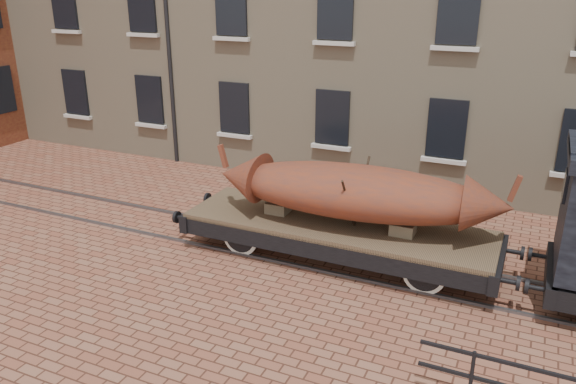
% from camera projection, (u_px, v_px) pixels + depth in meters
% --- Properties ---
extents(ground, '(90.00, 90.00, 0.00)m').
position_uv_depth(ground, '(357.00, 263.00, 13.04)').
color(ground, brown).
extents(rail_track, '(30.00, 1.52, 0.06)m').
position_uv_depth(rail_track, '(357.00, 262.00, 13.03)').
color(rail_track, '#59595E').
rests_on(rail_track, ground).
extents(flatcar_wagon, '(8.02, 2.18, 1.21)m').
position_uv_depth(flatcar_wagon, '(337.00, 230.00, 12.98)').
color(flatcar_wagon, brown).
rests_on(flatcar_wagon, ground).
extents(iron_boat, '(6.74, 2.26, 1.61)m').
position_uv_depth(iron_boat, '(356.00, 191.00, 12.47)').
color(iron_boat, maroon).
rests_on(iron_boat, flatcar_wagon).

